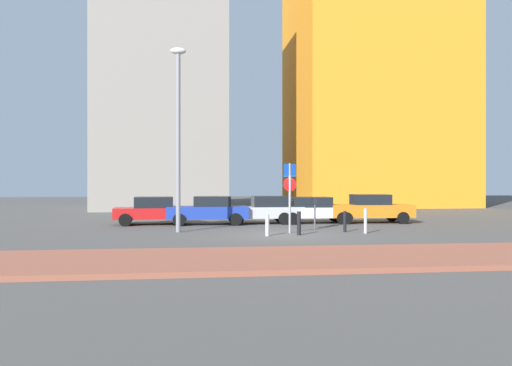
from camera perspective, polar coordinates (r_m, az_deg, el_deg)
name	(u,v)px	position (r m, az deg, el deg)	size (l,w,h in m)	color
ground_plane	(282,235)	(21.63, 2.87, -5.79)	(120.00, 120.00, 0.00)	#4C4947
sidewalk_brick	(326,258)	(14.78, 7.74, -8.25)	(40.00, 4.46, 0.14)	#93513D
parked_car_red	(153,210)	(27.44, -11.39, -2.97)	(4.06, 2.25, 1.45)	red
parked_car_blue	(209,210)	(26.97, -5.29, -3.01)	(4.24, 1.98, 1.48)	#1E389E
parked_car_silver	(265,210)	(27.51, 0.96, -2.98)	(4.24, 2.01, 1.47)	#B7BABF
parked_car_white	(310,210)	(27.93, 6.08, -2.96)	(4.62, 2.08, 1.42)	white
parked_car_orange	(370,208)	(28.71, 12.56, -2.77)	(4.58, 2.17, 1.56)	orange
parking_sign_post	(290,189)	(22.37, 3.78, -0.68)	(0.60, 0.14, 3.04)	gray
parking_meter	(315,209)	(24.14, 6.56, -2.92)	(0.18, 0.14, 1.47)	#4C4C51
street_lamp	(178,125)	(23.14, -8.65, 6.35)	(0.70, 0.36, 8.20)	gray
traffic_bollard_near	(299,223)	(21.58, 4.80, -4.48)	(0.17, 0.17, 0.99)	black
traffic_bollard_mid	(365,221)	(22.71, 12.08, -4.14)	(0.14, 0.14, 1.08)	#B7B7BC
traffic_bollard_far	(345,221)	(23.20, 9.85, -4.24)	(0.14, 0.14, 0.94)	black
traffic_bollard_edge	(267,225)	(21.16, 1.26, -4.72)	(0.17, 0.17, 0.89)	#B7B7BC
building_colorful_midrise	(372,71)	(51.95, 12.76, 12.09)	(15.09, 13.88, 26.07)	orange
building_under_construction	(164,78)	(46.33, -10.20, 11.46)	(10.44, 13.00, 22.73)	gray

